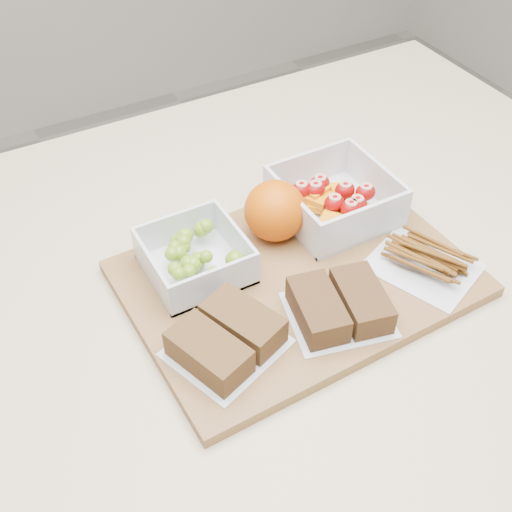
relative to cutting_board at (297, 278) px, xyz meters
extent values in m
cube|color=beige|center=(-0.02, 0.03, -0.46)|extent=(1.20, 0.90, 0.90)
cube|color=olive|center=(0.00, 0.00, 0.00)|extent=(0.43, 0.31, 0.02)
cube|color=silver|center=(-0.11, 0.07, 0.01)|extent=(0.12, 0.12, 0.00)
cube|color=silver|center=(-0.11, 0.13, 0.03)|extent=(0.12, 0.00, 0.05)
cube|color=silver|center=(-0.11, 0.01, 0.03)|extent=(0.12, 0.00, 0.05)
cube|color=silver|center=(-0.05, 0.07, 0.03)|extent=(0.00, 0.11, 0.05)
cube|color=silver|center=(-0.17, 0.07, 0.03)|extent=(0.00, 0.11, 0.05)
sphere|color=olive|center=(-0.12, 0.06, 0.03)|extent=(0.02, 0.02, 0.02)
sphere|color=olive|center=(-0.14, 0.06, 0.04)|extent=(0.02, 0.02, 0.02)
sphere|color=olive|center=(-0.11, 0.09, 0.04)|extent=(0.02, 0.02, 0.02)
sphere|color=olive|center=(-0.11, 0.07, 0.03)|extent=(0.02, 0.02, 0.02)
sphere|color=olive|center=(-0.13, 0.08, 0.04)|extent=(0.02, 0.02, 0.02)
sphere|color=olive|center=(-0.12, 0.06, 0.03)|extent=(0.02, 0.02, 0.02)
sphere|color=olive|center=(-0.13, 0.09, 0.04)|extent=(0.02, 0.02, 0.02)
sphere|color=olive|center=(-0.07, 0.03, 0.04)|extent=(0.02, 0.02, 0.02)
sphere|color=olive|center=(-0.08, 0.11, 0.04)|extent=(0.02, 0.02, 0.02)
sphere|color=olive|center=(-0.11, 0.10, 0.04)|extent=(0.02, 0.02, 0.02)
sphere|color=olive|center=(-0.14, 0.05, 0.04)|extent=(0.02, 0.02, 0.02)
sphere|color=olive|center=(-0.08, 0.10, 0.04)|extent=(0.02, 0.02, 0.02)
sphere|color=olive|center=(-0.10, 0.03, 0.03)|extent=(0.02, 0.02, 0.02)
sphere|color=olive|center=(-0.11, 0.10, 0.03)|extent=(0.02, 0.02, 0.02)
sphere|color=olive|center=(-0.13, 0.08, 0.03)|extent=(0.02, 0.02, 0.02)
sphere|color=olive|center=(-0.11, 0.10, 0.04)|extent=(0.02, 0.02, 0.02)
sphere|color=olive|center=(-0.07, 0.03, 0.04)|extent=(0.02, 0.02, 0.02)
sphere|color=olive|center=(-0.07, 0.04, 0.02)|extent=(0.02, 0.02, 0.02)
sphere|color=olive|center=(-0.11, 0.09, 0.03)|extent=(0.02, 0.02, 0.02)
sphere|color=olive|center=(-0.13, 0.05, 0.03)|extent=(0.02, 0.02, 0.02)
sphere|color=olive|center=(-0.12, 0.10, 0.03)|extent=(0.02, 0.02, 0.02)
sphere|color=olive|center=(-0.10, 0.06, 0.04)|extent=(0.02, 0.02, 0.02)
sphere|color=olive|center=(-0.12, 0.06, 0.03)|extent=(0.02, 0.02, 0.02)
cube|color=silver|center=(0.11, 0.08, 0.01)|extent=(0.14, 0.14, 0.01)
cube|color=silver|center=(0.11, 0.15, 0.04)|extent=(0.14, 0.01, 0.06)
cube|color=silver|center=(0.11, 0.01, 0.04)|extent=(0.14, 0.01, 0.06)
cube|color=silver|center=(0.18, 0.08, 0.04)|extent=(0.01, 0.13, 0.06)
cube|color=silver|center=(0.04, 0.08, 0.04)|extent=(0.01, 0.13, 0.06)
cube|color=orange|center=(0.11, 0.06, 0.03)|extent=(0.04, 0.05, 0.01)
cube|color=orange|center=(0.09, 0.10, 0.03)|extent=(0.05, 0.06, 0.01)
cube|color=orange|center=(0.12, 0.08, 0.03)|extent=(0.05, 0.06, 0.01)
cube|color=orange|center=(0.13, 0.10, 0.02)|extent=(0.05, 0.05, 0.01)
cube|color=orange|center=(0.09, 0.09, 0.03)|extent=(0.05, 0.05, 0.01)
cube|color=orange|center=(0.09, 0.10, 0.04)|extent=(0.04, 0.04, 0.01)
cube|color=orange|center=(0.08, 0.04, 0.03)|extent=(0.05, 0.05, 0.01)
cube|color=orange|center=(0.12, 0.05, 0.03)|extent=(0.04, 0.04, 0.01)
cube|color=orange|center=(0.09, 0.09, 0.02)|extent=(0.05, 0.05, 0.01)
ellipsoid|color=#9E0B07|center=(0.12, 0.08, 0.04)|extent=(0.03, 0.03, 0.02)
ellipsoid|color=#9E0B07|center=(0.12, 0.05, 0.04)|extent=(0.03, 0.03, 0.02)
ellipsoid|color=#9E0B07|center=(0.07, 0.11, 0.04)|extent=(0.03, 0.03, 0.02)
ellipsoid|color=#9E0B07|center=(0.14, 0.06, 0.04)|extent=(0.03, 0.03, 0.02)
ellipsoid|color=#9E0B07|center=(0.09, 0.10, 0.04)|extent=(0.03, 0.03, 0.02)
ellipsoid|color=#9E0B07|center=(0.11, 0.04, 0.04)|extent=(0.03, 0.03, 0.02)
ellipsoid|color=#9E0B07|center=(0.09, 0.06, 0.04)|extent=(0.03, 0.03, 0.02)
ellipsoid|color=#9E0B07|center=(0.10, 0.11, 0.04)|extent=(0.03, 0.03, 0.02)
sphere|color=#DB5805|center=(0.01, 0.08, 0.05)|extent=(0.08, 0.08, 0.08)
cube|color=silver|center=(-0.13, -0.06, 0.01)|extent=(0.15, 0.14, 0.00)
cube|color=brown|center=(-0.16, -0.07, 0.03)|extent=(0.08, 0.10, 0.04)
cube|color=brown|center=(-0.11, -0.05, 0.03)|extent=(0.08, 0.10, 0.04)
cube|color=silver|center=(0.01, -0.08, 0.01)|extent=(0.14, 0.13, 0.00)
cube|color=#53361C|center=(-0.02, -0.08, 0.03)|extent=(0.07, 0.10, 0.03)
cube|color=#53361C|center=(0.03, -0.09, 0.03)|extent=(0.07, 0.10, 0.03)
cube|color=silver|center=(0.15, -0.07, 0.01)|extent=(0.15, 0.16, 0.00)
camera|label=1|loc=(-0.32, -0.47, 0.59)|focal=45.00mm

